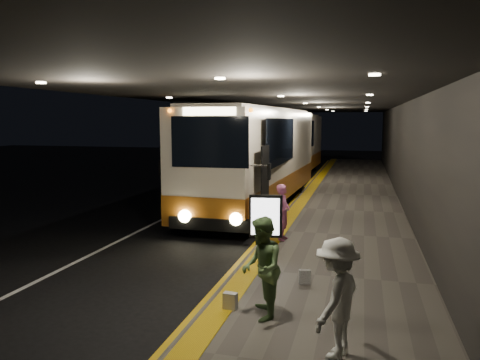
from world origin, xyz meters
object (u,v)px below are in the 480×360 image
Objects in this scene: coach_main at (257,161)px; bag_polka at (305,277)px; bag_plain at (230,301)px; stanchion_post at (268,222)px; passenger_waiting_white at (337,298)px; coach_second at (290,148)px; passenger_waiting_green at (262,268)px; info_sign at (266,218)px; passenger_boarding at (283,212)px.

coach_main reaches higher than bag_polka.
bag_polka is at bearing -69.16° from coach_main.
bag_plain is at bearing -77.53° from coach_main.
bag_polka is 0.25× the size of stanchion_post.
coach_second is at bearing -150.44° from passenger_waiting_white.
bag_polka is at bearing 149.97° from passenger_waiting_green.
info_sign is (2.09, -8.40, -0.64)m from coach_main.
bag_polka is 0.18× the size of info_sign.
passenger_waiting_white is (1.93, -6.64, 0.07)m from passenger_boarding.
passenger_waiting_white is (4.04, -12.61, -0.90)m from coach_main.
coach_main is 10.24m from bag_polka.
info_sign is at bearing 175.83° from passenger_waiting_green.
info_sign is at bearing -176.80° from passenger_boarding.
coach_second reaches higher than bag_polka.
coach_main is at bearing -143.09° from passenger_waiting_white.
coach_main reaches higher than passenger_boarding.
passenger_waiting_green is 1.52× the size of stanchion_post.
stanchion_post is at bearing -72.36° from coach_main.
coach_second is at bearing 11.74° from passenger_boarding.
bag_plain is at bearing -100.95° from info_sign.
coach_main is 1.04× the size of coach_second.
coach_main is 6.40m from passenger_boarding.
passenger_boarding is at bearing 89.07° from bag_plain.
passenger_waiting_green is at bearing -17.29° from bag_plain.
passenger_waiting_white is (1.38, -1.07, -0.01)m from passenger_waiting_green.
bag_plain is (-0.09, -5.37, -0.67)m from passenger_boarding.
coach_second reaches higher than passenger_waiting_green.
coach_main reaches higher than bag_plain.
info_sign is at bearing -80.13° from stanchion_post.
coach_second is (-0.23, 10.63, -0.05)m from coach_main.
info_sign reaches higher than bag_polka.
passenger_waiting_green reaches higher than passenger_waiting_white.
passenger_waiting_white is at bearing -69.88° from coach_main.
info_sign is (-1.95, 4.21, 0.25)m from passenger_waiting_white.
coach_main is 11.64m from bag_plain.
stanchion_post is (-1.48, 3.26, 0.45)m from bag_polka.
coach_second is 19.18m from info_sign.
bag_polka is (-0.83, 3.02, -0.75)m from passenger_waiting_white.
passenger_boarding is 3.84m from bag_polka.
passenger_waiting_green reaches higher than info_sign.
passenger_boarding is (2.11, -5.97, -0.97)m from coach_main.
stanchion_post is at bearing 93.36° from bag_plain.
passenger_waiting_green is at bearing -79.83° from stanchion_post.
passenger_waiting_green is 5.31m from stanchion_post.
info_sign is (-0.57, 3.14, 0.24)m from passenger_waiting_green.
stanchion_post is (-0.38, -0.36, -0.23)m from passenger_boarding.
coach_second is 22.37m from passenger_waiting_green.
info_sign is at bearing 88.71° from bag_plain.
coach_main is 6.67m from stanchion_post.
passenger_waiting_white is at bearing -74.81° from info_sign.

